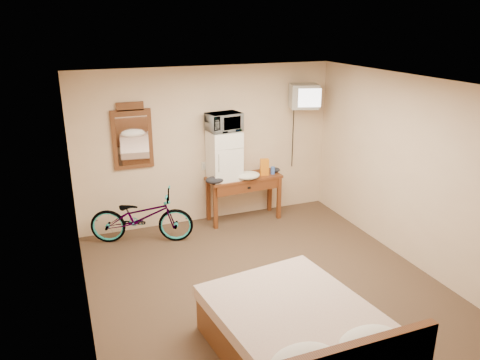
{
  "coord_description": "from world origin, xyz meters",
  "views": [
    {
      "loc": [
        -2.16,
        -4.62,
        3.17
      ],
      "look_at": [
        -0.12,
        0.58,
        1.24
      ],
      "focal_mm": 35.0,
      "sensor_mm": 36.0,
      "label": 1
    }
  ],
  "objects_px": {
    "microwave": "(224,122)",
    "bed": "(303,338)",
    "bicycle": "(142,217)",
    "desk": "(245,185)",
    "crt_television": "(304,96)",
    "wall_mirror": "(132,137)",
    "mini_fridge": "(224,155)",
    "blue_cup": "(273,170)"
  },
  "relations": [
    {
      "from": "microwave",
      "to": "bed",
      "type": "height_order",
      "value": "microwave"
    },
    {
      "from": "microwave",
      "to": "bicycle",
      "type": "xyz_separation_m",
      "value": [
        -1.39,
        -0.23,
        -1.27
      ]
    },
    {
      "from": "bicycle",
      "to": "desk",
      "type": "bearing_deg",
      "value": -65.58
    },
    {
      "from": "crt_television",
      "to": "wall_mirror",
      "type": "relative_size",
      "value": 0.61
    },
    {
      "from": "microwave",
      "to": "bicycle",
      "type": "bearing_deg",
      "value": -179.91
    },
    {
      "from": "bicycle",
      "to": "bed",
      "type": "relative_size",
      "value": 0.75
    },
    {
      "from": "mini_fridge",
      "to": "microwave",
      "type": "bearing_deg",
      "value": 56.31
    },
    {
      "from": "blue_cup",
      "to": "wall_mirror",
      "type": "distance_m",
      "value": 2.31
    },
    {
      "from": "crt_television",
      "to": "bicycle",
      "type": "xyz_separation_m",
      "value": [
        -2.74,
        -0.19,
        -1.59
      ]
    },
    {
      "from": "blue_cup",
      "to": "wall_mirror",
      "type": "height_order",
      "value": "wall_mirror"
    },
    {
      "from": "blue_cup",
      "to": "crt_television",
      "type": "distance_m",
      "value": 1.3
    },
    {
      "from": "bicycle",
      "to": "crt_television",
      "type": "bearing_deg",
      "value": -67.38
    },
    {
      "from": "microwave",
      "to": "blue_cup",
      "type": "bearing_deg",
      "value": -14.67
    },
    {
      "from": "mini_fridge",
      "to": "wall_mirror",
      "type": "distance_m",
      "value": 1.44
    },
    {
      "from": "wall_mirror",
      "to": "bicycle",
      "type": "relative_size",
      "value": 0.66
    },
    {
      "from": "desk",
      "to": "microwave",
      "type": "distance_m",
      "value": 1.1
    },
    {
      "from": "desk",
      "to": "mini_fridge",
      "type": "distance_m",
      "value": 0.62
    },
    {
      "from": "microwave",
      "to": "bicycle",
      "type": "relative_size",
      "value": 0.34
    },
    {
      "from": "mini_fridge",
      "to": "microwave",
      "type": "distance_m",
      "value": 0.53
    },
    {
      "from": "mini_fridge",
      "to": "wall_mirror",
      "type": "xyz_separation_m",
      "value": [
        -1.37,
        0.22,
        0.37
      ]
    },
    {
      "from": "bed",
      "to": "crt_television",
      "type": "bearing_deg",
      "value": 62.19
    },
    {
      "from": "bicycle",
      "to": "microwave",
      "type": "bearing_deg",
      "value": -62.05
    },
    {
      "from": "mini_fridge",
      "to": "wall_mirror",
      "type": "height_order",
      "value": "wall_mirror"
    },
    {
      "from": "mini_fridge",
      "to": "bed",
      "type": "xyz_separation_m",
      "value": [
        -0.44,
        -3.44,
        -0.84
      ]
    },
    {
      "from": "mini_fridge",
      "to": "bicycle",
      "type": "distance_m",
      "value": 1.59
    },
    {
      "from": "blue_cup",
      "to": "crt_television",
      "type": "height_order",
      "value": "crt_television"
    },
    {
      "from": "blue_cup",
      "to": "bed",
      "type": "bearing_deg",
      "value": -110.46
    },
    {
      "from": "microwave",
      "to": "bicycle",
      "type": "height_order",
      "value": "microwave"
    },
    {
      "from": "microwave",
      "to": "crt_television",
      "type": "xyz_separation_m",
      "value": [
        1.35,
        -0.04,
        0.32
      ]
    },
    {
      "from": "wall_mirror",
      "to": "bicycle",
      "type": "xyz_separation_m",
      "value": [
        -0.02,
        -0.44,
        -1.11
      ]
    },
    {
      "from": "mini_fridge",
      "to": "microwave",
      "type": "xyz_separation_m",
      "value": [
        0.0,
        0.0,
        0.53
      ]
    },
    {
      "from": "desk",
      "to": "wall_mirror",
      "type": "relative_size",
      "value": 1.22
    },
    {
      "from": "desk",
      "to": "microwave",
      "type": "relative_size",
      "value": 2.41
    },
    {
      "from": "microwave",
      "to": "blue_cup",
      "type": "relative_size",
      "value": 4.17
    },
    {
      "from": "desk",
      "to": "mini_fridge",
      "type": "bearing_deg",
      "value": 170.62
    },
    {
      "from": "crt_television",
      "to": "bed",
      "type": "relative_size",
      "value": 0.31
    },
    {
      "from": "desk",
      "to": "microwave",
      "type": "height_order",
      "value": "microwave"
    },
    {
      "from": "blue_cup",
      "to": "bicycle",
      "type": "height_order",
      "value": "blue_cup"
    },
    {
      "from": "blue_cup",
      "to": "mini_fridge",
      "type": "bearing_deg",
      "value": 174.62
    },
    {
      "from": "desk",
      "to": "wall_mirror",
      "type": "bearing_deg",
      "value": 171.0
    },
    {
      "from": "microwave",
      "to": "blue_cup",
      "type": "distance_m",
      "value": 1.18
    },
    {
      "from": "microwave",
      "to": "wall_mirror",
      "type": "distance_m",
      "value": 1.4
    }
  ]
}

